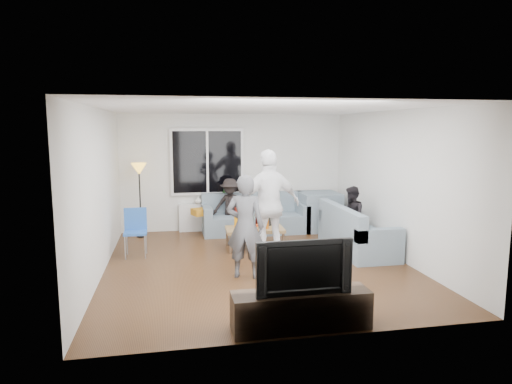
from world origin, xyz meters
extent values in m
cube|color=#56351C|center=(0.00, 0.00, -0.02)|extent=(5.00, 5.50, 0.04)
cube|color=white|center=(0.00, 0.00, 2.62)|extent=(5.00, 5.50, 0.04)
cube|color=silver|center=(0.00, 2.77, 1.30)|extent=(5.00, 0.04, 2.60)
cube|color=silver|center=(0.00, -2.77, 1.30)|extent=(5.00, 0.04, 2.60)
cube|color=silver|center=(-2.52, 0.00, 1.30)|extent=(0.04, 5.50, 2.60)
cube|color=silver|center=(2.52, 0.00, 1.30)|extent=(0.04, 5.50, 2.60)
cube|color=white|center=(-0.60, 2.69, 1.55)|extent=(1.62, 0.06, 1.47)
cube|color=black|center=(-0.60, 2.65, 1.55)|extent=(1.50, 0.02, 1.35)
cube|color=white|center=(-0.60, 2.64, 1.55)|extent=(0.05, 0.03, 1.35)
cube|color=silver|center=(-0.60, 2.65, 0.31)|extent=(1.30, 0.12, 0.62)
imported|color=#38712D|center=(-0.26, 2.62, 0.80)|extent=(0.23, 0.20, 0.36)
imported|color=silver|center=(-0.82, 2.62, 0.71)|extent=(0.17, 0.17, 0.18)
cube|color=slate|center=(1.88, 2.27, 0.42)|extent=(0.85, 0.85, 0.85)
cube|color=#C6801D|center=(-0.77, 2.25, 0.51)|extent=(0.47, 0.44, 0.14)
cube|color=maroon|center=(0.12, 2.33, 0.51)|extent=(0.40, 0.35, 0.13)
cube|color=#A0824D|center=(0.15, 0.99, 0.20)|extent=(1.12, 0.65, 0.40)
cylinder|color=maroon|center=(0.04, 0.96, 0.49)|extent=(0.17, 0.17, 0.17)
imported|color=#444548|center=(-0.30, -0.63, 0.80)|extent=(0.68, 0.56, 1.60)
imported|color=white|center=(0.27, 0.23, 0.97)|extent=(1.21, 0.70, 1.93)
imported|color=black|center=(2.02, 0.79, 0.59)|extent=(0.59, 0.67, 1.18)
imported|color=black|center=(-0.15, 2.30, 0.60)|extent=(0.88, 0.67, 1.21)
cube|color=#332519|center=(0.03, -2.50, 0.22)|extent=(1.60, 0.40, 0.44)
imported|color=black|center=(0.03, -2.50, 0.76)|extent=(1.10, 0.14, 0.63)
cylinder|color=black|center=(0.22, 1.13, 0.50)|extent=(0.07, 0.07, 0.19)
cylinder|color=#38911A|center=(0.08, 0.88, 0.53)|extent=(0.08, 0.08, 0.25)
cylinder|color=orange|center=(0.36, 0.89, 0.54)|extent=(0.07, 0.07, 0.28)
cylinder|color=black|center=(0.47, 1.13, 0.49)|extent=(0.07, 0.07, 0.19)
cylinder|color=orange|center=(-0.20, 1.09, 0.52)|extent=(0.07, 0.07, 0.25)
camera|label=1|loc=(-1.39, -7.17, 2.30)|focal=31.18mm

